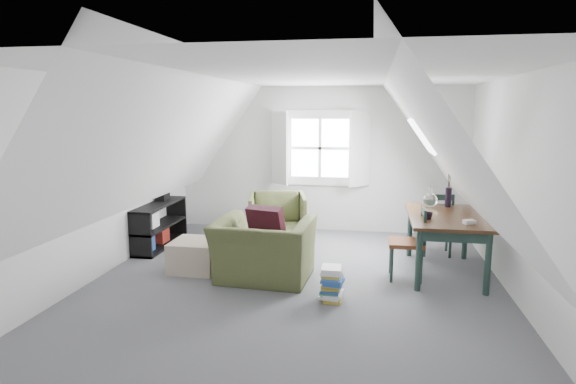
% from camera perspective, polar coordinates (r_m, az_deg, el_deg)
% --- Properties ---
extents(floor, '(5.50, 5.50, 0.00)m').
position_cam_1_polar(floor, '(6.01, 0.81, -10.78)').
color(floor, '#535358').
rests_on(floor, ground).
extents(ceiling, '(5.50, 5.50, 0.00)m').
position_cam_1_polar(ceiling, '(5.64, 0.87, 13.73)').
color(ceiling, white).
rests_on(ceiling, wall_back).
extents(wall_back, '(5.00, 0.00, 5.00)m').
position_cam_1_polar(wall_back, '(8.40, 3.83, 3.87)').
color(wall_back, silver).
rests_on(wall_back, ground).
extents(wall_front, '(5.00, 0.00, 5.00)m').
position_cam_1_polar(wall_front, '(3.07, -7.40, -6.60)').
color(wall_front, silver).
rests_on(wall_front, ground).
extents(wall_left, '(0.00, 5.50, 5.50)m').
position_cam_1_polar(wall_left, '(6.57, -21.25, 1.58)').
color(wall_left, silver).
rests_on(wall_left, ground).
extents(wall_right, '(0.00, 5.50, 5.50)m').
position_cam_1_polar(wall_right, '(5.85, 25.81, 0.33)').
color(wall_right, silver).
rests_on(wall_right, ground).
extents(slope_left, '(3.19, 5.50, 4.48)m').
position_cam_1_polar(slope_left, '(6.08, -13.82, 6.33)').
color(slope_left, white).
rests_on(slope_left, wall_left).
extents(slope_right, '(3.19, 5.50, 4.48)m').
position_cam_1_polar(slope_right, '(5.61, 16.79, 5.93)').
color(slope_right, white).
rests_on(slope_right, wall_right).
extents(dormer_window, '(1.71, 0.35, 1.30)m').
position_cam_1_polar(dormer_window, '(8.31, 3.79, 5.19)').
color(dormer_window, white).
rests_on(dormer_window, wall_back).
extents(skylight, '(0.35, 0.75, 0.47)m').
position_cam_1_polar(skylight, '(6.90, 15.53, 6.38)').
color(skylight, white).
rests_on(skylight, slope_right).
extents(armchair_near, '(1.24, 1.10, 0.76)m').
position_cam_1_polar(armchair_near, '(6.17, -2.85, -10.25)').
color(armchair_near, '#464D2A').
rests_on(armchair_near, floor).
extents(armchair_far, '(1.04, 1.06, 0.81)m').
position_cam_1_polar(armchair_far, '(7.68, -1.26, -6.19)').
color(armchair_far, '#464D2A').
rests_on(armchair_far, floor).
extents(throw_pillow, '(0.52, 0.38, 0.49)m').
position_cam_1_polar(throw_pillow, '(6.11, -2.60, -3.82)').
color(throw_pillow, '#390F1C').
rests_on(throw_pillow, armchair_near).
extents(ottoman, '(0.61, 0.61, 0.40)m').
position_cam_1_polar(ottoman, '(6.54, -10.86, -7.38)').
color(ottoman, tan).
rests_on(ottoman, floor).
extents(dining_table, '(0.93, 1.55, 0.78)m').
position_cam_1_polar(dining_table, '(6.50, 18.17, -3.48)').
color(dining_table, '#321C0C').
rests_on(dining_table, floor).
extents(demijohn, '(0.20, 0.20, 0.28)m').
position_cam_1_polar(demijohn, '(6.88, 16.51, -0.85)').
color(demijohn, silver).
rests_on(demijohn, dining_table).
extents(vase_twigs, '(0.09, 0.09, 0.67)m').
position_cam_1_polar(vase_twigs, '(7.00, 18.47, -0.48)').
color(vase_twigs, black).
rests_on(vase_twigs, dining_table).
extents(cup, '(0.12, 0.12, 0.09)m').
position_cam_1_polar(cup, '(6.16, 16.30, -3.14)').
color(cup, black).
rests_on(cup, dining_table).
extents(paper_box, '(0.16, 0.13, 0.04)m').
position_cam_1_polar(paper_box, '(6.08, 20.69, -3.34)').
color(paper_box, white).
rests_on(paper_box, dining_table).
extents(dining_chair_far, '(0.44, 0.44, 0.93)m').
position_cam_1_polar(dining_chair_far, '(7.35, 17.28, -3.45)').
color(dining_chair_far, '#602E19').
rests_on(dining_chair_far, floor).
extents(dining_chair_near, '(0.43, 0.43, 0.92)m').
position_cam_1_polar(dining_chair_near, '(6.22, 14.18, -5.74)').
color(dining_chair_near, '#602E19').
rests_on(dining_chair_near, floor).
extents(media_shelf, '(0.44, 1.33, 0.68)m').
position_cam_1_polar(media_shelf, '(7.73, -15.43, -4.07)').
color(media_shelf, black).
rests_on(media_shelf, floor).
extents(electronics_box, '(0.16, 0.23, 0.18)m').
position_cam_1_polar(electronics_box, '(7.90, -14.67, -0.40)').
color(electronics_box, black).
rests_on(electronics_box, media_shelf).
extents(magazine_stack, '(0.28, 0.34, 0.38)m').
position_cam_1_polar(magazine_stack, '(5.48, 5.21, -10.79)').
color(magazine_stack, '#B29933').
rests_on(magazine_stack, floor).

